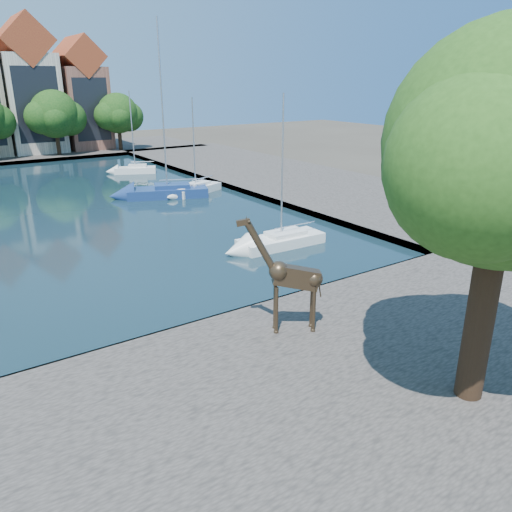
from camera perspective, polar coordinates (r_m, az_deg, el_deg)
The scene contains 14 objects.
ground at distance 19.35m, azimuth -14.67°, elevation -10.65°, with size 160.00×160.00×0.00m, color #38332B.
water_basin at distance 41.48m, azimuth -26.20°, elevation 4.33°, with size 38.00×50.00×0.08m, color black.
near_quay at distance 13.92m, azimuth -3.98°, elevation -22.31°, with size 50.00×14.00×0.50m, color #4F4A45.
right_quay at distance 50.93m, azimuth 2.79°, elevation 9.08°, with size 14.00×52.00×0.50m, color #4F4A45.
plane_tree at distance 14.61m, azimuth 27.03°, elevation 10.17°, with size 8.32×6.40×10.62m.
townhouse_east_mid at distance 73.32m, azimuth -24.53°, elevation 16.82°, with size 6.43×9.18×16.65m.
townhouse_east_end at distance 74.82m, azimuth -19.36°, elevation 16.70°, with size 5.44×9.18×14.43m.
far_tree_east at distance 68.39m, azimuth -21.95°, elevation 14.65°, with size 7.54×5.80×7.84m.
far_tree_far_east at distance 70.60m, azimuth -15.43°, elevation 15.31°, with size 6.76×5.20×7.36m.
giraffe_statue at distance 18.37m, azimuth 3.88°, elevation -2.37°, with size 2.86×1.79×4.44m.
sailboat_right_a at distance 29.79m, azimuth 2.88°, elevation 2.03°, with size 5.39×2.01×8.74m.
sailboat_right_b at distance 43.09m, azimuth -10.10°, elevation 7.49°, with size 7.04×4.60×13.94m.
sailboat_right_c at distance 44.29m, azimuth -6.91°, elevation 7.78°, with size 5.26×3.39×8.03m.
sailboat_right_d at distance 55.06m, azimuth -13.64°, elevation 9.72°, with size 4.48×3.12×8.34m.
Camera 1 is at (-5.05, -16.06, 9.54)m, focal length 35.00 mm.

